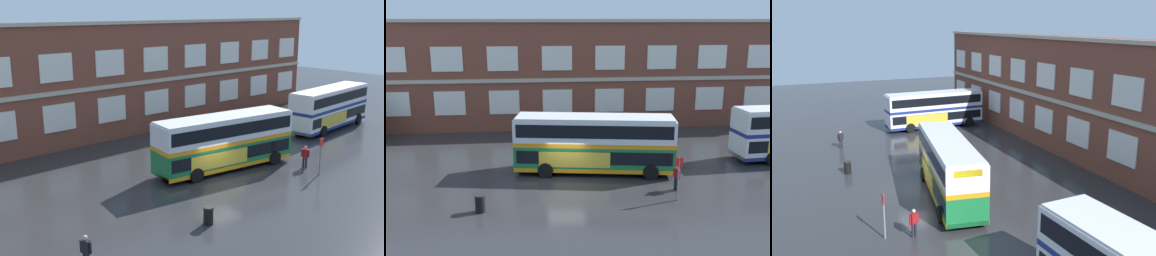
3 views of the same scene
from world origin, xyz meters
TOP-DOWN VIEW (x-y plane):
  - ground_plane at (0.00, 2.00)m, footprint 120.00×120.00m
  - brick_terminal_building at (0.27, 17.98)m, footprint 55.67×8.19m
  - double_decker_middle at (2.12, 1.67)m, footprint 11.27×4.31m
  - waiting_passenger at (6.82, -2.19)m, footprint 0.37×0.63m
  - bus_stand_flag at (6.37, -3.76)m, footprint 0.44×0.10m
  - station_litter_bin at (-5.17, -4.17)m, footprint 0.60×0.60m

SIDE VIEW (x-z plane):
  - ground_plane at x=0.00m, z-range 0.00..0.00m
  - station_litter_bin at x=-5.17m, z-range 0.01..1.04m
  - waiting_passenger at x=6.82m, z-range 0.08..1.78m
  - bus_stand_flag at x=6.37m, z-range 0.29..2.99m
  - double_decker_middle at x=2.12m, z-range 0.11..4.18m
  - brick_terminal_building at x=0.27m, z-range -0.15..10.44m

